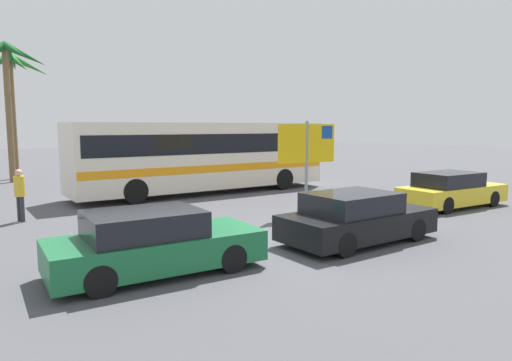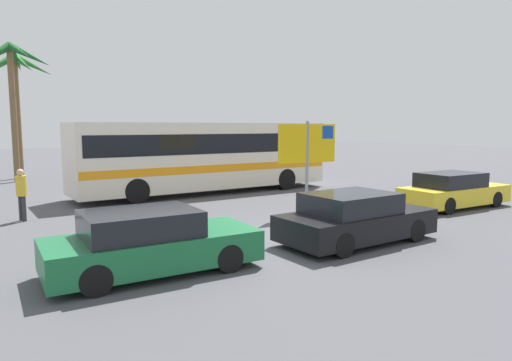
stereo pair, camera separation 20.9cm
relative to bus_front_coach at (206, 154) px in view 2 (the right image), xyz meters
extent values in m
plane|color=#4C4C51|center=(-2.39, -9.21, -1.78)|extent=(120.00, 120.00, 0.00)
cube|color=silver|center=(0.00, 0.00, -0.06)|extent=(11.81, 2.59, 2.90)
cube|color=black|center=(0.00, 0.00, 0.49)|extent=(11.34, 2.62, 0.84)
cube|color=orange|center=(0.00, 0.00, -0.57)|extent=(11.70, 2.62, 0.32)
cylinder|color=black|center=(3.66, 1.17, -1.28)|extent=(1.00, 0.28, 1.00)
cylinder|color=black|center=(3.66, -1.17, -1.28)|extent=(1.00, 0.28, 1.00)
cylinder|color=black|center=(-3.66, 1.17, -1.28)|extent=(1.00, 0.28, 1.00)
cylinder|color=black|center=(-3.66, -1.17, -1.28)|extent=(1.00, 0.28, 1.00)
cylinder|color=gray|center=(0.43, -6.60, -0.18)|extent=(0.11, 0.11, 3.20)
cube|color=yellow|center=(0.43, -6.60, 0.67)|extent=(2.19, 0.38, 1.30)
cube|color=#1447A8|center=(1.22, -6.72, 1.04)|extent=(0.45, 0.13, 0.44)
cube|color=#196638|center=(-6.22, -9.64, -1.30)|extent=(4.39, 2.01, 0.64)
cube|color=black|center=(-6.48, -9.62, -0.72)|extent=(2.32, 1.77, 0.52)
cylinder|color=black|center=(-4.84, -8.87, -1.48)|extent=(0.61, 0.19, 0.60)
cylinder|color=black|center=(-4.92, -10.53, -1.48)|extent=(0.61, 0.19, 0.60)
cylinder|color=black|center=(-7.51, -8.74, -1.48)|extent=(0.61, 0.19, 0.60)
cylinder|color=black|center=(-7.59, -10.40, -1.48)|extent=(0.61, 0.19, 0.60)
cube|color=black|center=(-0.88, -10.21, -1.30)|extent=(4.29, 1.88, 0.64)
cube|color=black|center=(-1.13, -10.22, -0.72)|extent=(2.24, 1.71, 0.52)
cylinder|color=black|center=(0.44, -9.35, -1.48)|extent=(0.60, 0.17, 0.60)
cylinder|color=black|center=(0.45, -11.05, -1.48)|extent=(0.60, 0.17, 0.60)
cylinder|color=black|center=(-2.21, -9.38, -1.48)|extent=(0.60, 0.17, 0.60)
cylinder|color=black|center=(-2.19, -11.07, -1.48)|extent=(0.60, 0.17, 0.60)
cube|color=yellow|center=(5.96, -8.56, -1.30)|extent=(4.53, 1.92, 0.64)
cube|color=black|center=(5.69, -8.55, -0.72)|extent=(2.39, 1.68, 0.52)
cylinder|color=black|center=(7.38, -7.86, -1.48)|extent=(0.61, 0.19, 0.60)
cylinder|color=black|center=(7.30, -9.41, -1.48)|extent=(0.61, 0.19, 0.60)
cylinder|color=black|center=(4.62, -7.72, -1.48)|extent=(0.61, 0.19, 0.60)
cylinder|color=black|center=(4.54, -9.27, -1.48)|extent=(0.61, 0.19, 0.60)
cylinder|color=#2D2D33|center=(-7.86, -2.28, -1.38)|extent=(0.13, 0.13, 0.81)
cylinder|color=#2D2D33|center=(-7.79, -2.45, -1.38)|extent=(0.13, 0.13, 0.81)
cylinder|color=gold|center=(-7.83, -2.37, -0.65)|extent=(0.32, 0.32, 0.64)
sphere|color=tan|center=(-7.83, -2.37, -0.21)|extent=(0.22, 0.22, 0.22)
cylinder|color=brown|center=(-6.34, 11.16, 1.60)|extent=(0.32, 0.32, 6.76)
cone|color=#2D7533|center=(-5.38, 11.03, 4.69)|extent=(2.18, 0.71, 1.37)
cone|color=#2D7533|center=(-6.07, 12.17, 4.91)|extent=(1.00, 2.25, 0.97)
cone|color=#2D7533|center=(-7.12, 10.59, 4.68)|extent=(1.98, 1.61, 1.40)
cone|color=#2D7533|center=(-6.02, 10.23, 4.71)|extent=(1.11, 2.17, 1.33)
cylinder|color=brown|center=(-6.72, 9.41, 1.74)|extent=(0.32, 0.32, 7.05)
cone|color=#195623|center=(-5.73, 9.50, 5.03)|extent=(2.21, 0.63, 1.28)
cone|color=#195623|center=(-6.36, 10.34, 5.03)|extent=(1.20, 2.19, 1.28)
cone|color=#195623|center=(-6.38, 8.44, 5.09)|extent=(1.15, 2.23, 1.17)
camera|label=1|loc=(-9.72, -18.39, 1.24)|focal=32.02mm
camera|label=2|loc=(-9.55, -18.51, 1.24)|focal=32.02mm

